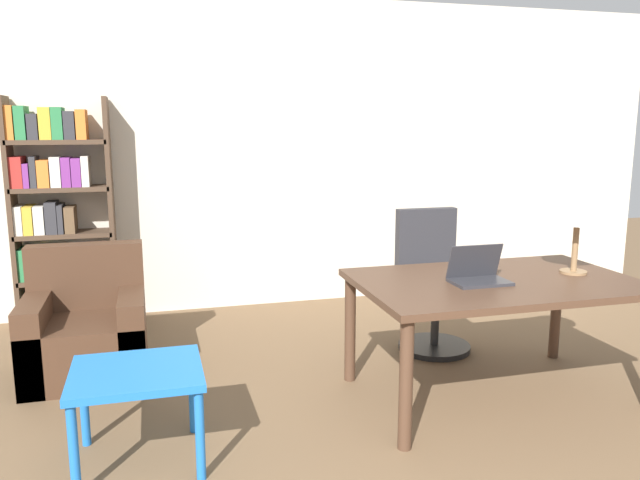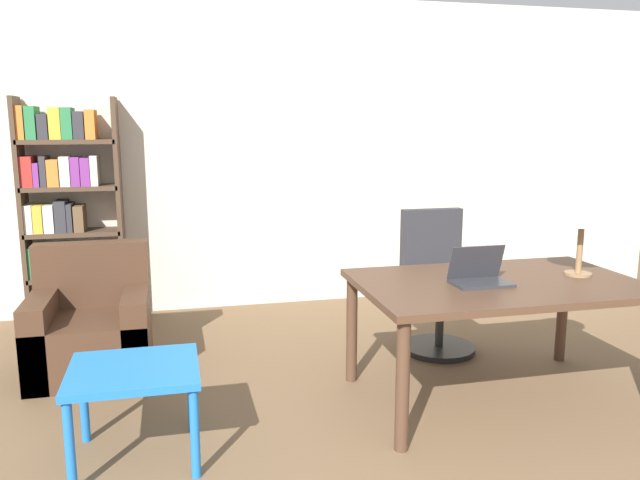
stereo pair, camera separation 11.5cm
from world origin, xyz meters
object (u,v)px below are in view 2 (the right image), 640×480
Objects in this scene: laptop at (479,276)px; side_table_blue at (134,381)px; office_chair at (437,287)px; bookshelf at (65,215)px; table_lamp at (583,214)px; armchair at (92,330)px; desk at (498,294)px.

laptop reaches higher than side_table_blue.
bookshelf is (-2.68, 1.26, 0.44)m from office_chair.
table_lamp is (0.68, 0.05, 0.33)m from laptop.
office_chair is at bearing 28.10° from side_table_blue.
side_table_blue is at bearing -174.43° from laptop.
office_chair is 2.41m from armchair.
office_chair is at bearing 80.29° from laptop.
bookshelf is at bearing 104.95° from side_table_blue.
laptop is 3.34m from bookshelf.
side_table_blue is at bearing -75.05° from bookshelf.
desk is 1.61× the size of office_chair.
office_chair is at bearing 121.49° from table_lamp.
office_chair is (-0.53, 0.86, -0.64)m from table_lamp.
laptop is 2.52m from armchair.
side_table_blue is (-2.58, -0.24, -0.69)m from table_lamp.
laptop reaches higher than desk.
laptop is 0.39× the size of armchair.
armchair is (-2.39, 0.13, -0.19)m from office_chair.
office_chair is (0.01, 0.88, -0.18)m from desk.
table_lamp is at bearing 5.27° from side_table_blue.
laptop is 0.18× the size of bookshelf.
bookshelf is at bearing 154.85° from office_chair.
laptop reaches higher than armchair.
bookshelf is at bearing 139.33° from laptop.
office_chair is 1.22× the size of armchair.
bookshelf is (-2.53, 2.17, 0.13)m from laptop.
office_chair is at bearing -25.15° from bookshelf.
office_chair is (0.16, 0.91, -0.31)m from laptop.
side_table_blue is at bearing -74.54° from armchair.
desk is 2.62m from armchair.
bookshelf reaches higher than laptop.
office_chair is 3.00m from bookshelf.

